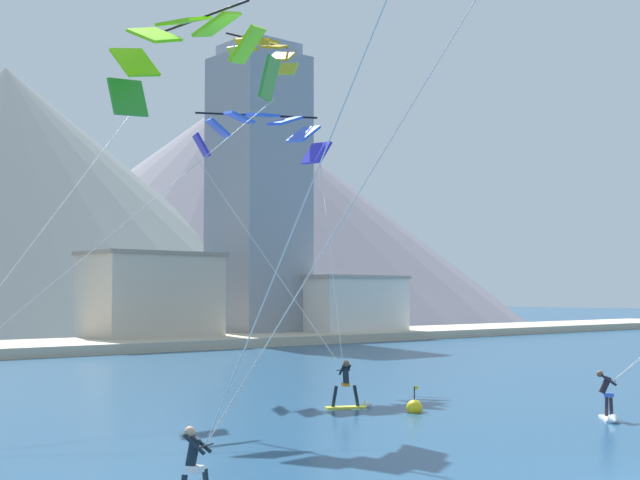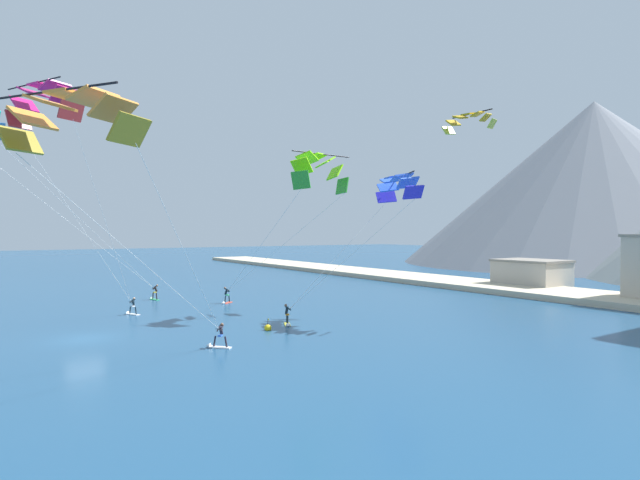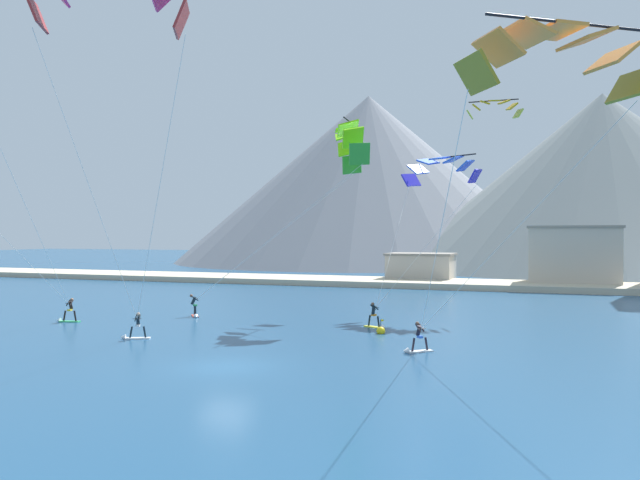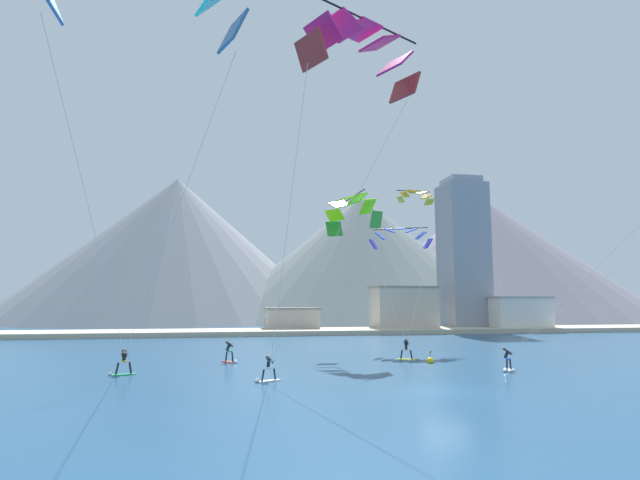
% 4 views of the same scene
% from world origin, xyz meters
% --- Properties ---
extents(ground_plane, '(400.00, 400.00, 0.00)m').
position_xyz_m(ground_plane, '(0.00, 0.00, 0.00)').
color(ground_plane, navy).
extents(kitesurfer_near_lead, '(1.79, 0.80, 1.75)m').
position_xyz_m(kitesurfer_near_lead, '(-18.03, 9.66, 0.53)').
color(kitesurfer_near_lead, '#33B266').
rests_on(kitesurfer_near_lead, ground).
extents(kitesurfer_near_trail, '(1.74, 1.10, 1.77)m').
position_xyz_m(kitesurfer_near_trail, '(3.43, 14.37, 0.53)').
color(kitesurfer_near_trail, yellow).
rests_on(kitesurfer_near_trail, ground).
extents(kitesurfer_mid_center, '(1.56, 1.46, 1.65)m').
position_xyz_m(kitesurfer_mid_center, '(7.61, 6.74, 0.46)').
color(kitesurfer_mid_center, white).
rests_on(kitesurfer_mid_center, ground).
extents(kitesurfer_far_left, '(1.75, 1.09, 1.64)m').
position_xyz_m(kitesurfer_far_left, '(-9.02, 5.18, 0.43)').
color(kitesurfer_far_left, white).
rests_on(kitesurfer_far_left, ground).
extents(kitesurfer_far_right, '(1.35, 1.64, 1.78)m').
position_xyz_m(kitesurfer_far_right, '(-10.95, 15.16, 0.55)').
color(kitesurfer_far_right, '#E54C33').
rests_on(kitesurfer_far_right, ground).
extents(parafoil_kite_near_trail, '(6.49, 10.95, 11.14)m').
position_xyz_m(parafoil_kite_near_trail, '(6.24, 23.57, 11.52)').
color(parafoil_kite_near_trail, '#2F28C9').
extents(parafoil_kite_far_left, '(7.35, 9.56, 17.37)m').
position_xyz_m(parafoil_kite_far_left, '(-4.95, -1.99, 17.46)').
color(parafoil_kite_far_left, maroon).
extents(parafoil_kite_far_right, '(13.20, 7.86, 13.35)m').
position_xyz_m(parafoil_kite_far_right, '(-0.10, 19.70, 13.26)').
color(parafoil_kite_far_right, green).
extents(parafoil_kite_distant_high_outer, '(4.65, 2.24, 1.71)m').
position_xyz_m(parafoil_kite_distant_high_outer, '(9.91, 28.35, 16.99)').
color(parafoil_kite_distant_high_outer, '#B4C837').
extents(race_marker_buoy, '(0.56, 0.56, 1.02)m').
position_xyz_m(race_marker_buoy, '(4.32, 12.14, 0.16)').
color(race_marker_buoy, yellow).
rests_on(race_marker_buoy, ground).
extents(shoreline_strip, '(180.00, 10.00, 0.70)m').
position_xyz_m(shoreline_strip, '(0.00, 49.62, 0.35)').
color(shoreline_strip, beige).
rests_on(shoreline_strip, ground).
extents(shore_building_harbour_front, '(8.40, 6.59, 3.88)m').
position_xyz_m(shore_building_harbour_front, '(-1.10, 53.95, 1.95)').
color(shore_building_harbour_front, '#B7AD9E').
rests_on(shore_building_harbour_front, ground).
extents(shore_building_promenade_mid, '(10.27, 6.54, 7.28)m').
position_xyz_m(shore_building_promenade_mid, '(17.05, 52.66, 3.65)').
color(shore_building_promenade_mid, beige).
rests_on(shore_building_promenade_mid, ground).
extents(shore_building_quay_east, '(10.03, 6.60, 5.65)m').
position_xyz_m(shore_building_quay_east, '(36.08, 50.87, 2.84)').
color(shore_building_quay_east, silver).
rests_on(shore_building_quay_east, ground).
extents(highrise_tower, '(7.00, 7.00, 26.42)m').
position_xyz_m(highrise_tower, '(28.97, 54.74, 13.00)').
color(highrise_tower, gray).
rests_on(highrise_tower, ground).
extents(mountain_peak_west_ridge, '(87.31, 87.31, 34.03)m').
position_xyz_m(mountain_peak_west_ridge, '(58.83, 102.12, 17.01)').
color(mountain_peak_west_ridge, slate).
rests_on(mountain_peak_west_ridge, ground).
extents(mountain_peak_central_summit, '(89.19, 89.19, 38.78)m').
position_xyz_m(mountain_peak_central_summit, '(-25.18, 115.09, 19.39)').
color(mountain_peak_central_summit, gray).
rests_on(mountain_peak_central_summit, ground).
extents(mountain_peak_east_shoulder, '(80.06, 80.06, 32.86)m').
position_xyz_m(mountain_peak_east_shoulder, '(23.84, 102.33, 16.43)').
color(mountain_peak_east_shoulder, slate).
rests_on(mountain_peak_east_shoulder, ground).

